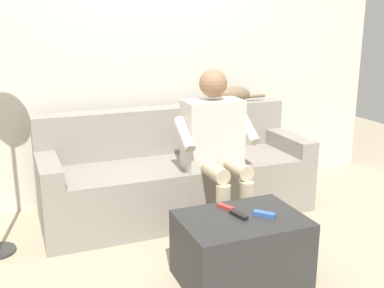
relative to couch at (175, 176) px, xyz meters
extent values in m
plane|color=tan|center=(0.00, 0.75, -0.30)|extent=(8.00, 8.00, 0.00)
cube|color=beige|center=(0.00, -0.51, 1.01)|extent=(4.39, 0.06, 2.62)
cube|color=gray|center=(0.00, 0.15, -0.08)|extent=(1.82, 0.57, 0.45)
cube|color=gray|center=(0.00, -0.24, 0.11)|extent=(2.12, 0.20, 0.82)
cube|color=gray|center=(-0.98, 0.15, -0.01)|extent=(0.15, 0.57, 0.58)
cube|color=gray|center=(0.98, 0.15, -0.01)|extent=(0.15, 0.57, 0.58)
cube|color=#2D2D2D|center=(0.00, 1.14, -0.10)|extent=(0.72, 0.52, 0.41)
cube|color=beige|center=(-0.18, 0.31, 0.40)|extent=(0.43, 0.24, 0.51)
sphere|color=#936B4C|center=(-0.18, 0.31, 0.78)|extent=(0.20, 0.20, 0.20)
cylinder|color=#C6B793|center=(-0.27, 0.50, 0.20)|extent=(0.11, 0.38, 0.11)
cylinder|color=#C6B793|center=(-0.09, 0.50, 0.20)|extent=(0.11, 0.38, 0.11)
cylinder|color=#C6B793|center=(-0.27, 0.70, -0.08)|extent=(0.10, 0.10, 0.45)
cylinder|color=#C6B793|center=(-0.09, 0.70, -0.08)|extent=(0.10, 0.10, 0.45)
cylinder|color=beige|center=(-0.44, 0.39, 0.44)|extent=(0.08, 0.27, 0.22)
cylinder|color=beige|center=(0.07, 0.39, 0.44)|extent=(0.08, 0.27, 0.22)
ellipsoid|color=#756047|center=(-0.63, -0.24, 0.59)|extent=(0.31, 0.14, 0.14)
sphere|color=#756047|center=(-0.45, -0.24, 0.61)|extent=(0.12, 0.12, 0.12)
cone|color=#756047|center=(-0.45, -0.27, 0.65)|extent=(0.04, 0.04, 0.04)
cone|color=#756047|center=(-0.45, -0.21, 0.65)|extent=(0.04, 0.04, 0.04)
cylinder|color=#756047|center=(-0.85, -0.24, 0.56)|extent=(0.18, 0.03, 0.03)
cube|color=black|center=(0.01, 1.13, 0.12)|extent=(0.06, 0.14, 0.02)
cube|color=#3860B7|center=(-0.13, 1.18, 0.12)|extent=(0.12, 0.12, 0.03)
cube|color=#B73333|center=(0.03, 0.99, 0.12)|extent=(0.08, 0.12, 0.02)
camera|label=1|loc=(1.21, 3.37, 1.23)|focal=43.80mm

